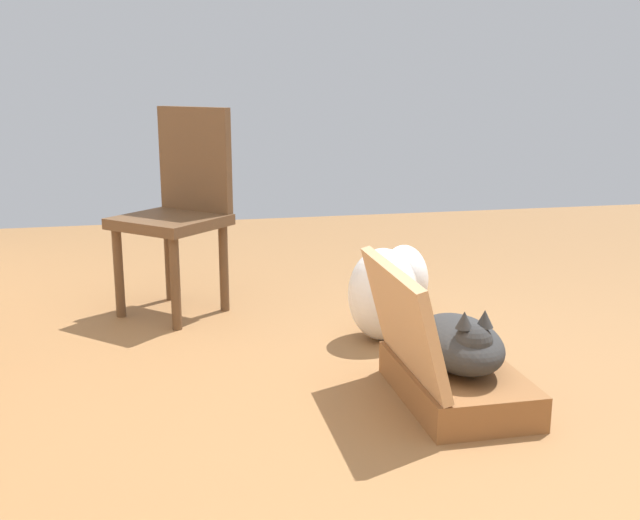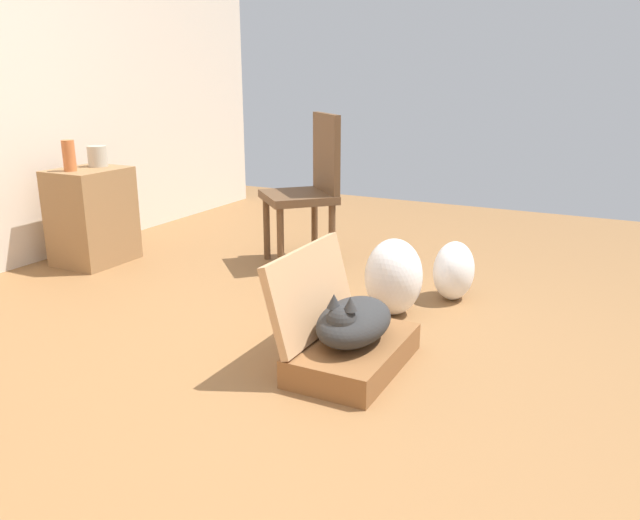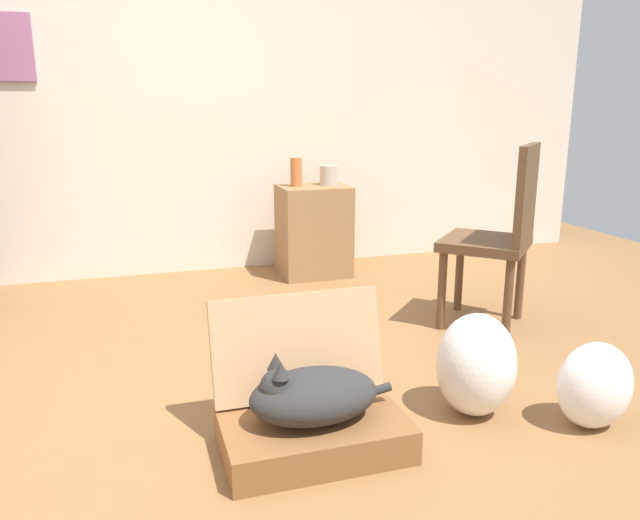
% 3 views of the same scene
% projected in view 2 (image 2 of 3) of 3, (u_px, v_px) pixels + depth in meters
% --- Properties ---
extents(ground_plane, '(7.68, 7.68, 0.00)m').
position_uv_depth(ground_plane, '(263.00, 374.00, 2.59)').
color(ground_plane, olive).
rests_on(ground_plane, ground).
extents(suitcase_base, '(0.62, 0.38, 0.12)m').
position_uv_depth(suitcase_base, '(354.00, 354.00, 2.63)').
color(suitcase_base, brown).
rests_on(suitcase_base, ground).
extents(suitcase_lid, '(0.62, 0.13, 0.38)m').
position_uv_depth(suitcase_lid, '(311.00, 291.00, 2.65)').
color(suitcase_lid, tan).
rests_on(suitcase_lid, suitcase_base).
extents(cat, '(0.52, 0.28, 0.24)m').
position_uv_depth(cat, '(353.00, 321.00, 2.58)').
color(cat, '#2D2D2D').
rests_on(cat, suitcase_base).
extents(plastic_bag_white, '(0.30, 0.30, 0.40)m').
position_uv_depth(plastic_bag_white, '(394.00, 277.00, 3.19)').
color(plastic_bag_white, white).
rests_on(plastic_bag_white, ground).
extents(plastic_bag_clear, '(0.29, 0.22, 0.32)m').
position_uv_depth(plastic_bag_clear, '(454.00, 271.00, 3.42)').
color(plastic_bag_clear, white).
rests_on(plastic_bag_clear, ground).
extents(side_table, '(0.46, 0.38, 0.62)m').
position_uv_depth(side_table, '(92.00, 216.00, 4.06)').
color(side_table, olive).
rests_on(side_table, ground).
extents(vase_tall, '(0.08, 0.08, 0.19)m').
position_uv_depth(vase_tall, '(69.00, 156.00, 3.85)').
color(vase_tall, '#CC6B38').
rests_on(vase_tall, side_table).
extents(vase_short, '(0.12, 0.12, 0.13)m').
position_uv_depth(vase_short, '(97.00, 156.00, 4.06)').
color(vase_short, '#B7AD99').
rests_on(vase_short, side_table).
extents(chair, '(0.61, 0.61, 0.96)m').
position_uv_depth(chair, '(309.00, 185.00, 3.98)').
color(chair, brown).
rests_on(chair, ground).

